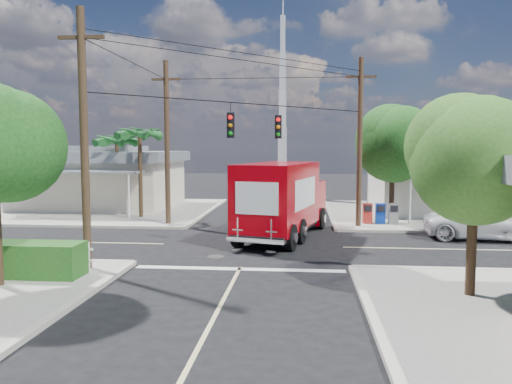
# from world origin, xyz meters

# --- Properties ---
(ground) EXTENTS (120.00, 120.00, 0.00)m
(ground) POSITION_xyz_m (0.00, 0.00, 0.00)
(ground) COLOR black
(ground) RESTS_ON ground
(sidewalk_ne) EXTENTS (14.12, 14.12, 0.14)m
(sidewalk_ne) POSITION_xyz_m (10.88, 10.88, 0.07)
(sidewalk_ne) COLOR gray
(sidewalk_ne) RESTS_ON ground
(sidewalk_nw) EXTENTS (14.12, 14.12, 0.14)m
(sidewalk_nw) POSITION_xyz_m (-10.88, 10.88, 0.07)
(sidewalk_nw) COLOR gray
(sidewalk_nw) RESTS_ON ground
(road_markings) EXTENTS (32.00, 32.00, 0.01)m
(road_markings) POSITION_xyz_m (0.00, -1.47, 0.01)
(road_markings) COLOR beige
(road_markings) RESTS_ON ground
(building_ne) EXTENTS (11.80, 10.20, 4.50)m
(building_ne) POSITION_xyz_m (12.50, 11.97, 2.32)
(building_ne) COLOR white
(building_ne) RESTS_ON sidewalk_ne
(building_nw) EXTENTS (10.80, 10.20, 4.30)m
(building_nw) POSITION_xyz_m (-12.00, 12.46, 2.22)
(building_nw) COLOR beige
(building_nw) RESTS_ON sidewalk_nw
(radio_tower) EXTENTS (0.80, 0.80, 17.00)m
(radio_tower) POSITION_xyz_m (0.50, 20.00, 5.64)
(radio_tower) COLOR silver
(radio_tower) RESTS_ON ground
(tree_ne_front) EXTENTS (4.21, 4.14, 6.66)m
(tree_ne_front) POSITION_xyz_m (7.21, 6.76, 4.77)
(tree_ne_front) COLOR #422D1C
(tree_ne_front) RESTS_ON sidewalk_ne
(tree_ne_back) EXTENTS (3.77, 3.66, 5.82)m
(tree_ne_back) POSITION_xyz_m (9.81, 8.96, 4.19)
(tree_ne_back) COLOR #422D1C
(tree_ne_back) RESTS_ON sidewalk_ne
(tree_se) EXTENTS (3.67, 3.54, 5.62)m
(tree_se) POSITION_xyz_m (7.01, -7.24, 4.04)
(tree_se) COLOR #422D1C
(tree_se) RESTS_ON sidewalk_se
(palm_nw_front) EXTENTS (3.01, 3.08, 5.59)m
(palm_nw_front) POSITION_xyz_m (-7.50, 7.50, 5.04)
(palm_nw_front) COLOR #422D1C
(palm_nw_front) RESTS_ON sidewalk_nw
(palm_nw_back) EXTENTS (3.01, 3.08, 5.19)m
(palm_nw_back) POSITION_xyz_m (-9.50, 9.00, 4.67)
(palm_nw_back) COLOR #422D1C
(palm_nw_back) RESTS_ON sidewalk_nw
(utility_poles) EXTENTS (12.00, 10.68, 9.00)m
(utility_poles) POSITION_xyz_m (-1.58, 1.60, 4.67)
(utility_poles) COLOR #473321
(utility_poles) RESTS_ON ground
(picket_fence) EXTENTS (5.94, 0.06, 1.00)m
(picket_fence) POSITION_xyz_m (-7.80, -5.60, 0.68)
(picket_fence) COLOR silver
(picket_fence) RESTS_ON sidewalk_sw
(vending_boxes) EXTENTS (1.90, 0.50, 1.10)m
(vending_boxes) POSITION_xyz_m (6.50, 6.20, 0.69)
(vending_boxes) COLOR #A4241C
(vending_boxes) RESTS_ON sidewalk_ne
(delivery_truck) EXTENTS (4.38, 8.65, 3.60)m
(delivery_truck) POSITION_xyz_m (1.27, 2.07, 1.83)
(delivery_truck) COLOR black
(delivery_truck) RESTS_ON ground
(parked_car) EXTENTS (5.56, 3.03, 1.48)m
(parked_car) POSITION_xyz_m (10.71, 2.58, 0.74)
(parked_car) COLOR silver
(parked_car) RESTS_ON ground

